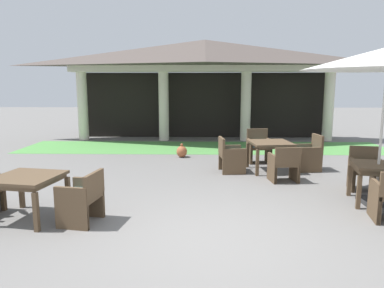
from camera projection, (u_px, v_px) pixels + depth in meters
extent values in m
plane|color=slate|center=(211.00, 240.00, 5.00)|extent=(60.00, 60.00, 0.00)
cylinder|color=beige|center=(83.00, 106.00, 13.96)|extent=(0.39, 0.39, 2.65)
cylinder|color=beige|center=(164.00, 106.00, 13.89)|extent=(0.39, 0.39, 2.65)
cylinder|color=beige|center=(246.00, 107.00, 13.81)|extent=(0.39, 0.39, 2.65)
cylinder|color=beige|center=(329.00, 107.00, 13.74)|extent=(0.39, 0.39, 2.65)
cube|color=beige|center=(205.00, 69.00, 13.61)|extent=(10.39, 0.70, 0.24)
pyramid|color=#514742|center=(205.00, 53.00, 13.52)|extent=(10.79, 3.16, 0.96)
cube|color=black|center=(204.00, 105.00, 14.74)|extent=(10.19, 0.16, 2.65)
cube|color=#519347|center=(205.00, 147.00, 12.41)|extent=(12.59, 2.57, 0.01)
cube|color=brown|center=(379.00, 165.00, 6.45)|extent=(1.00, 1.00, 0.05)
cube|color=brown|center=(378.00, 169.00, 6.46)|extent=(0.92, 0.92, 0.09)
cube|color=brown|center=(359.00, 192.00, 6.22)|extent=(0.08, 0.08, 0.60)
cube|color=brown|center=(349.00, 181.00, 6.97)|extent=(0.08, 0.08, 0.60)
cube|color=#2D2D2D|center=(375.00, 201.00, 6.56)|extent=(0.52, 0.52, 0.08)
cylinder|color=beige|center=(381.00, 134.00, 6.35)|extent=(0.05, 0.05, 2.58)
cube|color=brown|center=(365.00, 171.00, 7.32)|extent=(0.66, 0.61, 0.07)
cube|color=teal|center=(366.00, 168.00, 7.31)|extent=(0.60, 0.56, 0.05)
cube|color=brown|center=(363.00, 157.00, 7.50)|extent=(0.57, 0.17, 0.45)
cube|color=brown|center=(379.00, 175.00, 7.27)|extent=(0.16, 0.51, 0.66)
cube|color=brown|center=(351.00, 174.00, 7.38)|extent=(0.16, 0.51, 0.66)
cube|color=brown|center=(381.00, 185.00, 7.08)|extent=(0.07, 0.07, 0.37)
cube|color=brown|center=(354.00, 184.00, 7.19)|extent=(0.07, 0.07, 0.37)
cube|color=brown|center=(375.00, 179.00, 7.52)|extent=(0.07, 0.07, 0.37)
cube|color=brown|center=(349.00, 178.00, 7.63)|extent=(0.07, 0.07, 0.37)
cube|color=brown|center=(375.00, 200.00, 5.75)|extent=(0.17, 0.58, 0.64)
cube|color=brown|center=(370.00, 202.00, 6.02)|extent=(0.07, 0.07, 0.39)
cube|color=brown|center=(379.00, 213.00, 5.51)|extent=(0.07, 0.07, 0.39)
cube|color=brown|center=(270.00, 143.00, 8.92)|extent=(1.10, 1.10, 0.05)
cube|color=brown|center=(270.00, 145.00, 8.93)|extent=(1.01, 1.01, 0.06)
cube|color=brown|center=(257.00, 163.00, 8.50)|extent=(0.08, 0.08, 0.64)
cube|color=brown|center=(294.00, 162.00, 8.58)|extent=(0.08, 0.08, 0.64)
cube|color=brown|center=(248.00, 155.00, 9.39)|extent=(0.08, 0.08, 0.64)
cube|color=brown|center=(281.00, 155.00, 9.48)|extent=(0.08, 0.08, 0.64)
cube|color=brown|center=(259.00, 148.00, 9.93)|extent=(0.65, 0.55, 0.07)
cube|color=teal|center=(259.00, 145.00, 9.92)|extent=(0.60, 0.51, 0.05)
cube|color=brown|center=(257.00, 137.00, 10.10)|extent=(0.60, 0.13, 0.47)
cube|color=brown|center=(269.00, 151.00, 9.97)|extent=(0.12, 0.49, 0.67)
cube|color=brown|center=(249.00, 151.00, 9.92)|extent=(0.12, 0.49, 0.67)
cube|color=brown|center=(271.00, 157.00, 9.78)|extent=(0.06, 0.06, 0.39)
cube|color=brown|center=(251.00, 157.00, 9.73)|extent=(0.06, 0.06, 0.39)
cube|color=brown|center=(266.00, 154.00, 10.20)|extent=(0.06, 0.06, 0.39)
cube|color=brown|center=(247.00, 154.00, 10.15)|extent=(0.06, 0.06, 0.39)
cube|color=brown|center=(284.00, 163.00, 8.02)|extent=(0.63, 0.59, 0.07)
cube|color=teal|center=(284.00, 161.00, 8.01)|extent=(0.58, 0.54, 0.05)
cube|color=brown|center=(288.00, 156.00, 7.74)|extent=(0.58, 0.13, 0.37)
cube|color=brown|center=(272.00, 168.00, 8.01)|extent=(0.12, 0.53, 0.63)
cube|color=brown|center=(295.00, 167.00, 8.06)|extent=(0.12, 0.53, 0.63)
cube|color=brown|center=(269.00, 171.00, 8.26)|extent=(0.06, 0.06, 0.37)
cube|color=brown|center=(290.00, 170.00, 8.31)|extent=(0.06, 0.06, 0.37)
cube|color=brown|center=(275.00, 176.00, 7.80)|extent=(0.06, 0.06, 0.37)
cube|color=brown|center=(298.00, 175.00, 7.85)|extent=(0.06, 0.06, 0.37)
cube|color=brown|center=(232.00, 155.00, 8.88)|extent=(0.65, 0.66, 0.07)
cube|color=teal|center=(232.00, 153.00, 8.87)|extent=(0.59, 0.61, 0.05)
cube|color=brown|center=(222.00, 146.00, 8.81)|extent=(0.13, 0.60, 0.42)
cube|color=brown|center=(230.00, 157.00, 9.17)|extent=(0.58, 0.13, 0.64)
cube|color=brown|center=(234.00, 162.00, 8.62)|extent=(0.58, 0.13, 0.64)
cube|color=brown|center=(240.00, 162.00, 9.20)|extent=(0.06, 0.06, 0.38)
cube|color=brown|center=(245.00, 167.00, 8.67)|extent=(0.06, 0.06, 0.38)
cube|color=brown|center=(220.00, 162.00, 9.15)|extent=(0.06, 0.06, 0.38)
cube|color=brown|center=(224.00, 167.00, 8.62)|extent=(0.06, 0.06, 0.38)
cube|color=brown|center=(307.00, 155.00, 9.07)|extent=(0.62, 0.64, 0.07)
cube|color=teal|center=(307.00, 152.00, 9.06)|extent=(0.57, 0.59, 0.05)
cube|color=brown|center=(317.00, 144.00, 9.05)|extent=(0.13, 0.58, 0.48)
cube|color=brown|center=(312.00, 160.00, 8.82)|extent=(0.56, 0.13, 0.64)
cube|color=brown|center=(303.00, 156.00, 9.35)|extent=(0.56, 0.13, 0.64)
cube|color=brown|center=(301.00, 166.00, 8.82)|extent=(0.06, 0.06, 0.36)
cube|color=brown|center=(293.00, 161.00, 9.34)|extent=(0.06, 0.06, 0.36)
cube|color=brown|center=(321.00, 165.00, 8.87)|extent=(0.06, 0.06, 0.36)
cube|color=brown|center=(312.00, 161.00, 9.39)|extent=(0.06, 0.06, 0.36)
cube|color=brown|center=(26.00, 177.00, 5.71)|extent=(1.12, 1.12, 0.05)
cube|color=brown|center=(27.00, 181.00, 5.72)|extent=(1.03, 1.03, 0.07)
cube|color=brown|center=(36.00, 212.00, 5.25)|extent=(0.08, 0.08, 0.60)
cube|color=brown|center=(21.00, 191.00, 6.29)|extent=(0.08, 0.08, 0.60)
cube|color=brown|center=(68.00, 194.00, 6.12)|extent=(0.08, 0.08, 0.60)
cube|color=brown|center=(4.00, 200.00, 6.17)|extent=(0.06, 0.06, 0.36)
cube|color=brown|center=(80.00, 197.00, 5.58)|extent=(0.62, 0.68, 0.07)
cube|color=teal|center=(80.00, 194.00, 5.57)|extent=(0.57, 0.62, 0.05)
cube|color=brown|center=(94.00, 184.00, 5.50)|extent=(0.16, 0.60, 0.38)
cube|color=brown|center=(71.00, 209.00, 5.32)|extent=(0.53, 0.15, 0.66)
cube|color=brown|center=(89.00, 197.00, 5.87)|extent=(0.53, 0.15, 0.66)
cube|color=brown|center=(58.00, 216.00, 5.40)|extent=(0.06, 0.06, 0.38)
cube|color=brown|center=(76.00, 204.00, 5.92)|extent=(0.06, 0.06, 0.38)
cube|color=brown|center=(87.00, 218.00, 5.31)|extent=(0.06, 0.06, 0.38)
cube|color=brown|center=(102.00, 206.00, 5.84)|extent=(0.06, 0.06, 0.38)
ellipsoid|color=#9E5633|center=(182.00, 152.00, 10.72)|extent=(0.32, 0.32, 0.34)
sphere|color=#9E5633|center=(182.00, 145.00, 10.69)|extent=(0.08, 0.08, 0.08)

